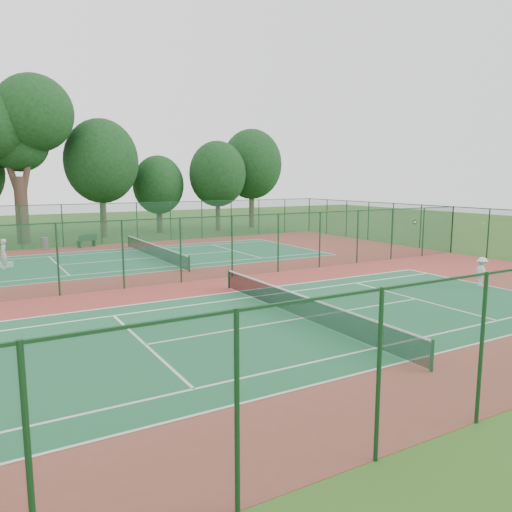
{
  "coord_description": "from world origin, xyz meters",
  "views": [
    {
      "loc": [
        -11.21,
        -24.69,
        5.49
      ],
      "look_at": [
        1.4,
        -2.92,
        1.6
      ],
      "focal_mm": 35.0,
      "sensor_mm": 36.0,
      "label": 1
    }
  ],
  "objects_px": {
    "trash_bin": "(45,243)",
    "big_tree": "(17,124)",
    "player_far": "(3,254)",
    "kit_bag": "(5,265)",
    "bench": "(87,241)",
    "player_near": "(482,272)"
  },
  "relations": [
    {
      "from": "trash_bin",
      "to": "big_tree",
      "type": "bearing_deg",
      "value": 100.47
    },
    {
      "from": "player_far",
      "to": "kit_bag",
      "type": "relative_size",
      "value": 2.1
    },
    {
      "from": "bench",
      "to": "trash_bin",
      "type": "bearing_deg",
      "value": 156.53
    },
    {
      "from": "player_near",
      "to": "trash_bin",
      "type": "relative_size",
      "value": 1.56
    },
    {
      "from": "trash_bin",
      "to": "kit_bag",
      "type": "relative_size",
      "value": 1.1
    },
    {
      "from": "bench",
      "to": "big_tree",
      "type": "xyz_separation_m",
      "value": [
        -4.12,
        5.3,
        9.51
      ]
    },
    {
      "from": "player_near",
      "to": "bench",
      "type": "xyz_separation_m",
      "value": [
        -14.32,
        25.79,
        -0.24
      ]
    },
    {
      "from": "player_near",
      "to": "big_tree",
      "type": "xyz_separation_m",
      "value": [
        -18.44,
        31.09,
        9.27
      ]
    },
    {
      "from": "player_far",
      "to": "bench",
      "type": "relative_size",
      "value": 1.07
    },
    {
      "from": "player_far",
      "to": "trash_bin",
      "type": "xyz_separation_m",
      "value": [
        3.39,
        7.94,
        -0.45
      ]
    },
    {
      "from": "big_tree",
      "to": "bench",
      "type": "bearing_deg",
      "value": -52.16
    },
    {
      "from": "player_near",
      "to": "bench",
      "type": "relative_size",
      "value": 0.88
    },
    {
      "from": "player_far",
      "to": "kit_bag",
      "type": "height_order",
      "value": "player_far"
    },
    {
      "from": "trash_bin",
      "to": "kit_bag",
      "type": "xyz_separation_m",
      "value": [
        -3.3,
        -7.33,
        -0.32
      ]
    },
    {
      "from": "player_far",
      "to": "bench",
      "type": "xyz_separation_m",
      "value": [
        6.55,
        7.82,
        -0.41
      ]
    },
    {
      "from": "trash_bin",
      "to": "kit_bag",
      "type": "distance_m",
      "value": 8.05
    },
    {
      "from": "trash_bin",
      "to": "bench",
      "type": "relative_size",
      "value": 0.56
    },
    {
      "from": "trash_bin",
      "to": "kit_bag",
      "type": "height_order",
      "value": "trash_bin"
    },
    {
      "from": "bench",
      "to": "kit_bag",
      "type": "xyz_separation_m",
      "value": [
        -6.46,
        -7.21,
        -0.37
      ]
    },
    {
      "from": "big_tree",
      "to": "player_far",
      "type": "bearing_deg",
      "value": -100.51
    },
    {
      "from": "player_far",
      "to": "big_tree",
      "type": "relative_size",
      "value": 0.13
    },
    {
      "from": "trash_bin",
      "to": "big_tree",
      "type": "distance_m",
      "value": 10.91
    }
  ]
}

